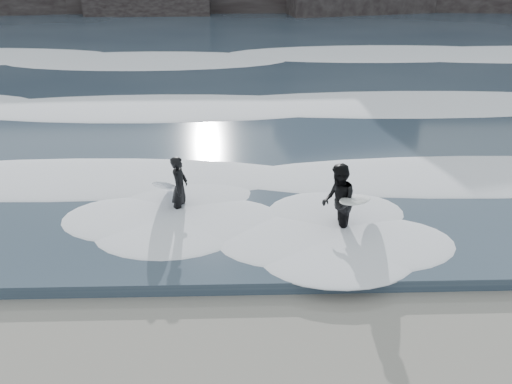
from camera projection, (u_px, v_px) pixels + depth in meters
sea at (250, 46)px, 35.48m from camera, size 90.00×52.00×0.30m
foam_near at (264, 167)px, 17.33m from camera, size 60.00×3.20×0.20m
foam_mid at (257, 101)px, 23.64m from camera, size 60.00×4.00×0.24m
foam_far at (252, 54)px, 31.74m from camera, size 60.00×4.80×0.30m
surfer_left at (176, 187)px, 14.93m from camera, size 0.97×1.85×1.73m
surfer_right at (340, 202)px, 13.87m from camera, size 1.54×2.29×1.97m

